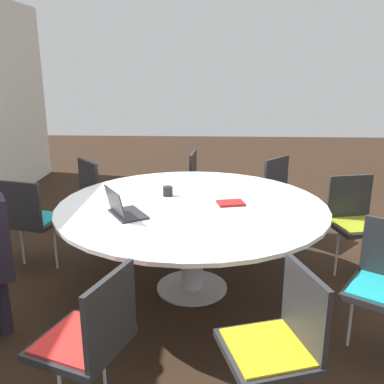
{
  "coord_description": "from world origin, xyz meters",
  "views": [
    {
      "loc": [
        -3.26,
        -0.14,
        1.84
      ],
      "look_at": [
        0.0,
        0.0,
        0.86
      ],
      "focal_mm": 40.0,
      "sensor_mm": 36.0,
      "label": 1
    }
  ],
  "objects_px": {
    "laptop": "(123,209)",
    "chair_6": "(204,182)",
    "chair_5": "(286,191)",
    "spiral_notebook": "(231,203)",
    "chair_1": "(91,334)",
    "chair_4": "(355,216)",
    "chair_8": "(30,215)",
    "chair_2": "(280,337)",
    "coffee_cup": "(168,191)",
    "chair_7": "(101,191)"
  },
  "relations": [
    {
      "from": "laptop",
      "to": "chair_1",
      "type": "bearing_deg",
      "value": 150.93
    },
    {
      "from": "chair_2",
      "to": "chair_5",
      "type": "height_order",
      "value": "same"
    },
    {
      "from": "chair_4",
      "to": "chair_7",
      "type": "height_order",
      "value": "same"
    },
    {
      "from": "chair_6",
      "to": "laptop",
      "type": "height_order",
      "value": "laptop"
    },
    {
      "from": "chair_8",
      "to": "laptop",
      "type": "distance_m",
      "value": 1.17
    },
    {
      "from": "chair_5",
      "to": "spiral_notebook",
      "type": "distance_m",
      "value": 1.34
    },
    {
      "from": "chair_2",
      "to": "chair_4",
      "type": "height_order",
      "value": "same"
    },
    {
      "from": "chair_4",
      "to": "laptop",
      "type": "relative_size",
      "value": 2.24
    },
    {
      "from": "chair_6",
      "to": "chair_7",
      "type": "relative_size",
      "value": 1.0
    },
    {
      "from": "chair_5",
      "to": "laptop",
      "type": "bearing_deg",
      "value": -2.7
    },
    {
      "from": "chair_8",
      "to": "spiral_notebook",
      "type": "xyz_separation_m",
      "value": [
        -0.28,
        -1.78,
        0.24
      ]
    },
    {
      "from": "chair_5",
      "to": "chair_8",
      "type": "height_order",
      "value": "same"
    },
    {
      "from": "chair_2",
      "to": "chair_6",
      "type": "xyz_separation_m",
      "value": [
        2.9,
        0.43,
        0.0
      ]
    },
    {
      "from": "chair_2",
      "to": "laptop",
      "type": "relative_size",
      "value": 2.24
    },
    {
      "from": "chair_2",
      "to": "chair_4",
      "type": "distance_m",
      "value": 2.03
    },
    {
      "from": "chair_2",
      "to": "coffee_cup",
      "type": "distance_m",
      "value": 1.79
    },
    {
      "from": "chair_4",
      "to": "coffee_cup",
      "type": "relative_size",
      "value": 10.2
    },
    {
      "from": "chair_5",
      "to": "chair_7",
      "type": "bearing_deg",
      "value": -45.86
    },
    {
      "from": "chair_4",
      "to": "chair_5",
      "type": "height_order",
      "value": "same"
    },
    {
      "from": "laptop",
      "to": "chair_5",
      "type": "bearing_deg",
      "value": -76.42
    },
    {
      "from": "chair_2",
      "to": "chair_5",
      "type": "xyz_separation_m",
      "value": [
        2.56,
        -0.45,
        0.0
      ]
    },
    {
      "from": "chair_2",
      "to": "coffee_cup",
      "type": "relative_size",
      "value": 10.2
    },
    {
      "from": "chair_5",
      "to": "chair_6",
      "type": "relative_size",
      "value": 1.0
    },
    {
      "from": "chair_2",
      "to": "chair_6",
      "type": "bearing_deg",
      "value": -8.57
    },
    {
      "from": "laptop",
      "to": "chair_6",
      "type": "bearing_deg",
      "value": -49.26
    },
    {
      "from": "chair_7",
      "to": "chair_5",
      "type": "bearing_deg",
      "value": 51.04
    },
    {
      "from": "chair_1",
      "to": "coffee_cup",
      "type": "bearing_deg",
      "value": 11.98
    },
    {
      "from": "chair_1",
      "to": "chair_2",
      "type": "bearing_deg",
      "value": -68.9
    },
    {
      "from": "chair_4",
      "to": "chair_7",
      "type": "relative_size",
      "value": 1.0
    },
    {
      "from": "chair_4",
      "to": "laptop",
      "type": "bearing_deg",
      "value": 7.21
    },
    {
      "from": "chair_5",
      "to": "spiral_notebook",
      "type": "bearing_deg",
      "value": 12.94
    },
    {
      "from": "chair_7",
      "to": "chair_4",
      "type": "bearing_deg",
      "value": 33.37
    },
    {
      "from": "chair_1",
      "to": "coffee_cup",
      "type": "distance_m",
      "value": 1.68
    },
    {
      "from": "chair_8",
      "to": "chair_4",
      "type": "bearing_deg",
      "value": 15.69
    },
    {
      "from": "chair_6",
      "to": "laptop",
      "type": "distance_m",
      "value": 1.91
    },
    {
      "from": "chair_2",
      "to": "chair_5",
      "type": "relative_size",
      "value": 1.0
    },
    {
      "from": "chair_7",
      "to": "spiral_notebook",
      "type": "xyz_separation_m",
      "value": [
        -1.08,
        -1.34,
        0.24
      ]
    },
    {
      "from": "chair_1",
      "to": "chair_7",
      "type": "height_order",
      "value": "same"
    },
    {
      "from": "chair_4",
      "to": "chair_8",
      "type": "distance_m",
      "value": 2.91
    },
    {
      "from": "laptop",
      "to": "spiral_notebook",
      "type": "distance_m",
      "value": 0.87
    },
    {
      "from": "chair_8",
      "to": "laptop",
      "type": "height_order",
      "value": "laptop"
    },
    {
      "from": "chair_4",
      "to": "chair_5",
      "type": "xyz_separation_m",
      "value": [
        0.76,
        0.49,
        0.0
      ]
    },
    {
      "from": "coffee_cup",
      "to": "chair_5",
      "type": "bearing_deg",
      "value": -51.1
    },
    {
      "from": "chair_1",
      "to": "chair_4",
      "type": "bearing_deg",
      "value": -26.09
    },
    {
      "from": "chair_1",
      "to": "chair_6",
      "type": "xyz_separation_m",
      "value": [
        2.92,
        -0.52,
        0.0
      ]
    },
    {
      "from": "chair_5",
      "to": "chair_2",
      "type": "bearing_deg",
      "value": 32.1
    },
    {
      "from": "chair_1",
      "to": "laptop",
      "type": "height_order",
      "value": "laptop"
    },
    {
      "from": "chair_2",
      "to": "chair_8",
      "type": "relative_size",
      "value": 1.0
    },
    {
      "from": "chair_4",
      "to": "spiral_notebook",
      "type": "relative_size",
      "value": 3.69
    },
    {
      "from": "chair_7",
      "to": "chair_8",
      "type": "relative_size",
      "value": 1.0
    }
  ]
}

